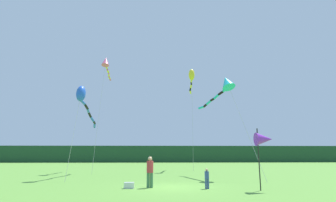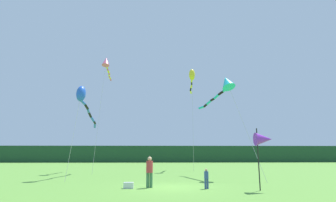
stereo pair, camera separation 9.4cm
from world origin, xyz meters
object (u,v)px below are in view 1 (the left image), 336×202
person_child (207,177)px  kite_yellow (191,77)px  banner_flag_pole (264,140)px  person_adult (150,170)px  kite_rainbow (106,64)px  kite_cyan (225,85)px  kite_blue (83,99)px  cooler_box (129,185)px

person_child → kite_yellow: 19.44m
banner_flag_pole → person_adult: bearing=166.9°
person_adult → kite_rainbow: bearing=111.5°
kite_rainbow → person_adult: bearing=-68.5°
person_child → kite_rainbow: bearing=120.7°
person_adult → kite_yellow: (4.48, 15.78, 10.00)m
person_child → kite_cyan: (2.90, 6.63, 6.91)m
person_child → banner_flag_pole: size_ratio=0.33×
kite_blue → kite_yellow: 14.55m
person_adult → banner_flag_pole: banner_flag_pole is taller
kite_rainbow → kite_blue: size_ratio=1.42×
kite_yellow → kite_cyan: kite_yellow is taller
kite_yellow → person_adult: bearing=-105.8°
person_child → banner_flag_pole: 3.67m
kite_rainbow → kite_yellow: size_ratio=1.06×
person_adult → banner_flag_pole: bearing=-13.1°
cooler_box → banner_flag_pole: (7.21, -1.14, 2.44)m
person_adult → kite_cyan: kite_cyan is taller
person_child → kite_yellow: (1.37, 16.39, 10.35)m
kite_blue → kite_yellow: bearing=42.1°
kite_cyan → person_adult: bearing=-135.0°
person_child → kite_blue: kite_blue is taller
cooler_box → kite_cyan: bearing=41.4°
kite_rainbow → kite_cyan: size_ratio=1.51×
banner_flag_pole → kite_blue: size_ratio=0.36×
person_adult → cooler_box: person_adult is taller
person_child → kite_rainbow: 20.14m
person_child → kite_blue: (-8.86, 7.15, 5.69)m
person_child → kite_cyan: 10.00m
kite_yellow → kite_cyan: (1.53, -9.77, -3.44)m
person_adult → kite_yellow: size_ratio=0.14×
banner_flag_pole → person_child: bearing=165.0°
person_child → kite_cyan: size_ratio=0.13×
banner_flag_pole → kite_yellow: kite_yellow is taller
person_child → kite_cyan: kite_cyan is taller
person_child → kite_blue: 12.73m
banner_flag_pole → kite_blue: bearing=146.1°
person_adult → banner_flag_pole: (6.09, -1.41, 1.65)m
person_adult → person_child: bearing=-11.2°
kite_blue → kite_rainbow: bearing=87.4°
kite_rainbow → kite_cyan: kite_rainbow is taller
person_child → kite_cyan: bearing=66.4°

